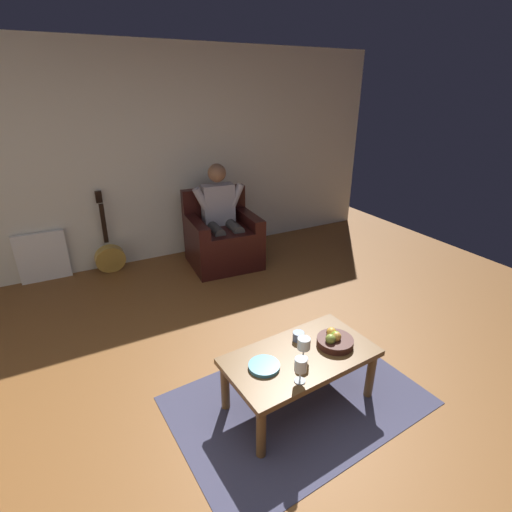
# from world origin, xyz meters

# --- Properties ---
(ground_plane) EXTENTS (7.66, 7.66, 0.00)m
(ground_plane) POSITION_xyz_m (0.00, 0.00, 0.00)
(ground_plane) COLOR brown
(wall_back) EXTENTS (6.57, 0.06, 2.53)m
(wall_back) POSITION_xyz_m (0.00, -3.22, 1.26)
(wall_back) COLOR silver
(wall_back) RESTS_ON ground
(rug) EXTENTS (1.80, 1.27, 0.01)m
(rug) POSITION_xyz_m (-0.29, -0.22, 0.00)
(rug) COLOR #3F3E55
(rug) RESTS_ON ground
(armchair) EXTENTS (0.86, 0.81, 0.91)m
(armchair) POSITION_xyz_m (-0.76, -2.61, 0.32)
(armchair) COLOR black
(armchair) RESTS_ON ground
(person_seated) EXTENTS (0.65, 0.59, 1.23)m
(person_seated) POSITION_xyz_m (-0.76, -2.61, 0.66)
(person_seated) COLOR #9F9AA5
(person_seated) RESTS_ON ground
(coffee_table) EXTENTS (1.06, 0.62, 0.41)m
(coffee_table) POSITION_xyz_m (-0.29, -0.22, 0.35)
(coffee_table) COLOR brown
(coffee_table) RESTS_ON ground
(guitar) EXTENTS (0.34, 0.25, 0.97)m
(guitar) POSITION_xyz_m (0.53, -3.02, 0.21)
(guitar) COLOR #AD8638
(guitar) RESTS_ON ground
(radiator) EXTENTS (0.53, 0.06, 0.57)m
(radiator) POSITION_xyz_m (1.22, -3.15, 0.29)
(radiator) COLOR white
(radiator) RESTS_ON ground
(wine_glass_near) EXTENTS (0.09, 0.09, 0.16)m
(wine_glass_near) POSITION_xyz_m (-0.28, -0.18, 0.52)
(wine_glass_near) COLOR silver
(wine_glass_near) RESTS_ON coffee_table
(wine_glass_far) EXTENTS (0.08, 0.08, 0.17)m
(wine_glass_far) POSITION_xyz_m (-0.14, -0.01, 0.52)
(wine_glass_far) COLOR silver
(wine_glass_far) RESTS_ON coffee_table
(fruit_bowl) EXTENTS (0.25, 0.25, 0.11)m
(fruit_bowl) POSITION_xyz_m (-0.55, -0.20, 0.44)
(fruit_bowl) COLOR #3D1C16
(fruit_bowl) RESTS_ON coffee_table
(decorative_dish) EXTENTS (0.20, 0.20, 0.02)m
(decorative_dish) POSITION_xyz_m (-0.01, -0.22, 0.42)
(decorative_dish) COLOR teal
(decorative_dish) RESTS_ON coffee_table
(candle_jar) EXTENTS (0.08, 0.08, 0.06)m
(candle_jar) POSITION_xyz_m (-0.36, -0.36, 0.44)
(candle_jar) COLOR slate
(candle_jar) RESTS_ON coffee_table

